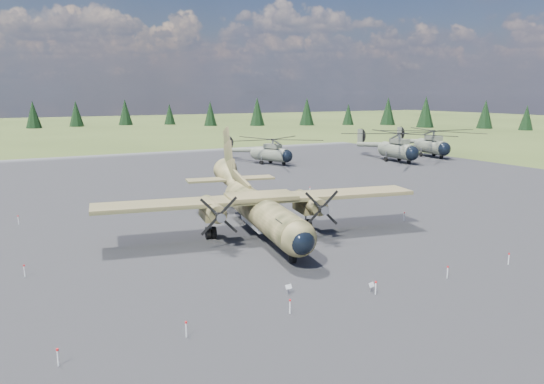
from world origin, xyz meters
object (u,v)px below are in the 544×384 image
helicopter_mid (397,141)px  helicopter_far (432,138)px  transport_plane (258,204)px  helicopter_near (271,146)px

helicopter_mid → helicopter_far: bearing=17.5°
transport_plane → helicopter_mid: bearing=46.6°
transport_plane → helicopter_near: size_ratio=1.22×
helicopter_far → helicopter_mid: bearing=-155.8°
helicopter_near → helicopter_mid: 22.50m
helicopter_near → helicopter_mid: (21.08, -7.85, 0.56)m
helicopter_far → helicopter_near: bearing=-178.5°
helicopter_near → helicopter_far: size_ratio=0.89×
transport_plane → helicopter_far: size_ratio=1.09×
transport_plane → helicopter_far: transport_plane is taller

